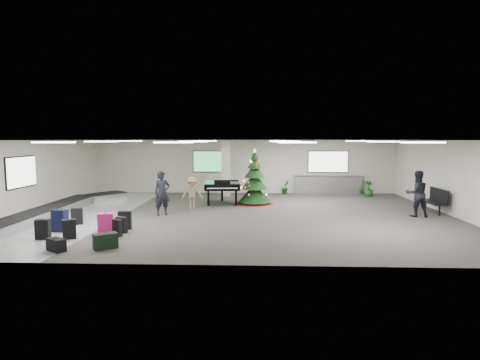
{
  "coord_description": "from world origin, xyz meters",
  "views": [
    {
      "loc": [
        0.66,
        -17.05,
        3.25
      ],
      "look_at": [
        -0.03,
        1.0,
        1.4
      ],
      "focal_mm": 30.0,
      "sensor_mm": 36.0,
      "label": 1
    }
  ],
  "objects_px": {
    "pink_suitcase": "(106,225)",
    "christmas_tree": "(255,185)",
    "bench": "(435,199)",
    "potted_plant_right": "(369,189)",
    "grand_piano": "(222,186)",
    "traveler_a": "(162,193)",
    "baggage_carousel": "(61,209)",
    "traveler_b": "(192,193)",
    "service_counter": "(329,185)",
    "potted_plant_left": "(285,187)",
    "traveler_bench": "(417,194)"
  },
  "relations": [
    {
      "from": "grand_piano",
      "to": "traveler_bench",
      "type": "bearing_deg",
      "value": -25.29
    },
    {
      "from": "potted_plant_right",
      "to": "potted_plant_left",
      "type": "bearing_deg",
      "value": 170.78
    },
    {
      "from": "potted_plant_left",
      "to": "potted_plant_right",
      "type": "xyz_separation_m",
      "value": [
        4.67,
        -0.76,
        0.03
      ]
    },
    {
      "from": "service_counter",
      "to": "traveler_a",
      "type": "height_order",
      "value": "traveler_a"
    },
    {
      "from": "baggage_carousel",
      "to": "bench",
      "type": "xyz_separation_m",
      "value": [
        16.46,
        0.83,
        0.4
      ]
    },
    {
      "from": "traveler_a",
      "to": "traveler_bench",
      "type": "height_order",
      "value": "traveler_bench"
    },
    {
      "from": "pink_suitcase",
      "to": "potted_plant_right",
      "type": "xyz_separation_m",
      "value": [
        11.46,
        9.78,
        0.06
      ]
    },
    {
      "from": "pink_suitcase",
      "to": "traveler_bench",
      "type": "height_order",
      "value": "traveler_bench"
    },
    {
      "from": "traveler_a",
      "to": "potted_plant_right",
      "type": "bearing_deg",
      "value": 1.56
    },
    {
      "from": "traveler_b",
      "to": "potted_plant_right",
      "type": "distance_m",
      "value": 10.4
    },
    {
      "from": "grand_piano",
      "to": "potted_plant_right",
      "type": "relative_size",
      "value": 2.61
    },
    {
      "from": "bench",
      "to": "potted_plant_right",
      "type": "distance_m",
      "value": 5.22
    },
    {
      "from": "baggage_carousel",
      "to": "christmas_tree",
      "type": "relative_size",
      "value": 3.48
    },
    {
      "from": "christmas_tree",
      "to": "grand_piano",
      "type": "distance_m",
      "value": 1.64
    },
    {
      "from": "christmas_tree",
      "to": "grand_piano",
      "type": "bearing_deg",
      "value": 177.13
    },
    {
      "from": "pink_suitcase",
      "to": "traveler_bench",
      "type": "xyz_separation_m",
      "value": [
        11.78,
        3.88,
        0.58
      ]
    },
    {
      "from": "pink_suitcase",
      "to": "traveler_bench",
      "type": "distance_m",
      "value": 12.42
    },
    {
      "from": "potted_plant_left",
      "to": "potted_plant_right",
      "type": "height_order",
      "value": "potted_plant_right"
    },
    {
      "from": "service_counter",
      "to": "christmas_tree",
      "type": "relative_size",
      "value": 1.45
    },
    {
      "from": "grand_piano",
      "to": "traveler_b",
      "type": "distance_m",
      "value": 2.13
    },
    {
      "from": "pink_suitcase",
      "to": "traveler_b",
      "type": "bearing_deg",
      "value": 53.48
    },
    {
      "from": "grand_piano",
      "to": "bench",
      "type": "relative_size",
      "value": 1.38
    },
    {
      "from": "traveler_a",
      "to": "traveler_b",
      "type": "height_order",
      "value": "traveler_a"
    },
    {
      "from": "potted_plant_left",
      "to": "potted_plant_right",
      "type": "bearing_deg",
      "value": -9.22
    },
    {
      "from": "pink_suitcase",
      "to": "christmas_tree",
      "type": "distance_m",
      "value": 8.54
    },
    {
      "from": "baggage_carousel",
      "to": "potted_plant_left",
      "type": "relative_size",
      "value": 11.51
    },
    {
      "from": "baggage_carousel",
      "to": "christmas_tree",
      "type": "distance_m",
      "value": 9.0
    },
    {
      "from": "service_counter",
      "to": "traveler_a",
      "type": "distance_m",
      "value": 10.81
    },
    {
      "from": "traveler_b",
      "to": "potted_plant_left",
      "type": "relative_size",
      "value": 1.79
    },
    {
      "from": "baggage_carousel",
      "to": "grand_piano",
      "type": "xyz_separation_m",
      "value": [
        6.84,
        3.05,
        0.69
      ]
    },
    {
      "from": "pink_suitcase",
      "to": "grand_piano",
      "type": "bearing_deg",
      "value": 49.45
    },
    {
      "from": "christmas_tree",
      "to": "traveler_a",
      "type": "xyz_separation_m",
      "value": [
        -3.94,
        -3.13,
        -0.01
      ]
    },
    {
      "from": "traveler_b",
      "to": "potted_plant_left",
      "type": "distance_m",
      "value": 7.05
    },
    {
      "from": "potted_plant_left",
      "to": "traveler_a",
      "type": "bearing_deg",
      "value": -130.45
    },
    {
      "from": "baggage_carousel",
      "to": "pink_suitcase",
      "type": "bearing_deg",
      "value": -48.56
    },
    {
      "from": "christmas_tree",
      "to": "traveler_a",
      "type": "bearing_deg",
      "value": -141.53
    },
    {
      "from": "pink_suitcase",
      "to": "potted_plant_left",
      "type": "relative_size",
      "value": 0.95
    },
    {
      "from": "service_counter",
      "to": "potted_plant_left",
      "type": "relative_size",
      "value": 4.8
    },
    {
      "from": "baggage_carousel",
      "to": "potted_plant_left",
      "type": "bearing_deg",
      "value": 32.62
    },
    {
      "from": "baggage_carousel",
      "to": "potted_plant_right",
      "type": "relative_size",
      "value": 10.75
    },
    {
      "from": "baggage_carousel",
      "to": "traveler_bench",
      "type": "relative_size",
      "value": 5.01
    },
    {
      "from": "bench",
      "to": "potted_plant_right",
      "type": "bearing_deg",
      "value": 106.17
    },
    {
      "from": "baggage_carousel",
      "to": "potted_plant_right",
      "type": "bearing_deg",
      "value": 21.28
    },
    {
      "from": "bench",
      "to": "traveler_bench",
      "type": "height_order",
      "value": "traveler_bench"
    },
    {
      "from": "traveler_bench",
      "to": "potted_plant_right",
      "type": "relative_size",
      "value": 2.14
    },
    {
      "from": "baggage_carousel",
      "to": "bench",
      "type": "height_order",
      "value": "bench"
    },
    {
      "from": "traveler_a",
      "to": "bench",
      "type": "bearing_deg",
      "value": -23.57
    },
    {
      "from": "christmas_tree",
      "to": "traveler_b",
      "type": "relative_size",
      "value": 1.85
    },
    {
      "from": "traveler_b",
      "to": "traveler_bench",
      "type": "distance_m",
      "value": 9.81
    },
    {
      "from": "pink_suitcase",
      "to": "traveler_a",
      "type": "xyz_separation_m",
      "value": [
        1.04,
        3.79,
        0.55
      ]
    }
  ]
}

